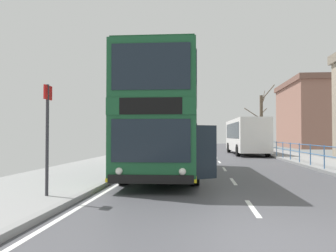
{
  "coord_description": "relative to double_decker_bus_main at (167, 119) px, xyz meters",
  "views": [
    {
      "loc": [
        -1.17,
        -5.79,
        1.65
      ],
      "look_at": [
        -2.43,
        8.26,
        2.02
      ],
      "focal_mm": 38.7,
      "sensor_mm": 36.0,
      "label": 1
    }
  ],
  "objects": [
    {
      "name": "ground",
      "position": [
        1.86,
        -9.43,
        -2.32
      ],
      "size": [
        15.8,
        140.0,
        0.2
      ],
      "color": "#46464B"
    },
    {
      "name": "double_decker_bus_main",
      "position": [
        0.0,
        0.0,
        0.0
      ],
      "size": [
        3.29,
        10.91,
        4.5
      ],
      "color": "#19512D",
      "rests_on": "ground"
    },
    {
      "name": "background_bus_far_lane",
      "position": [
        5.42,
        17.3,
        -0.68
      ],
      "size": [
        2.81,
        10.62,
        3.06
      ],
      "color": "white",
      "rests_on": "ground"
    },
    {
      "name": "pedestrian_railing_far_kerb",
      "position": [
        7.03,
        4.98,
        -1.49
      ],
      "size": [
        0.05,
        31.18,
        1.08
      ],
      "color": "#386BA8",
      "rests_on": "ground"
    },
    {
      "name": "bus_stop_sign_near",
      "position": [
        -2.44,
        -6.41,
        -0.5
      ],
      "size": [
        0.08,
        0.44,
        2.8
      ],
      "color": "#2D2D33",
      "rests_on": "ground"
    },
    {
      "name": "bare_tree_far_00",
      "position": [
        7.82,
        23.58,
        0.86
      ],
      "size": [
        3.38,
        2.11,
        6.96
      ],
      "color": "brown",
      "rests_on": "ground"
    },
    {
      "name": "background_building_00",
      "position": [
        19.32,
        36.37,
        2.25
      ],
      "size": [
        12.27,
        14.99,
        9.16
      ],
      "color": "#936656",
      "rests_on": "ground"
    }
  ]
}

